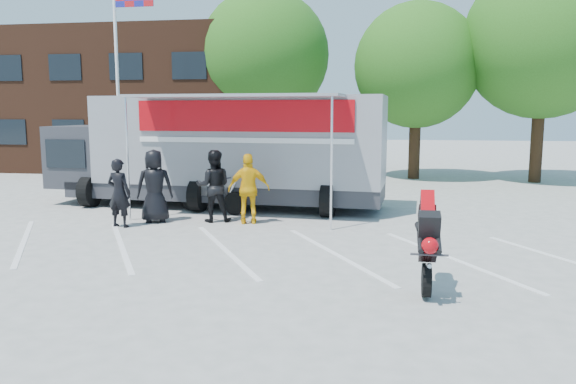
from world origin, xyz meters
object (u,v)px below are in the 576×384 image
(tree_right, at_px, (543,40))
(spectator_leather_c, at_px, (214,186))
(flagpole, at_px, (123,56))
(stunt_bike_rider, at_px, (423,287))
(tree_mid, at_px, (417,66))
(parked_motorcycle, at_px, (213,213))
(spectator_leather_a, at_px, (154,186))
(spectator_leather_b, at_px, (119,193))
(spectator_hivis, at_px, (249,189))
(transporter_truck, at_px, (225,206))
(tree_left, at_px, (264,56))

(tree_right, height_order, spectator_leather_c, tree_right)
(flagpole, height_order, stunt_bike_rider, flagpole)
(tree_mid, xyz_separation_m, spectator_leather_c, (-5.94, -10.99, -3.97))
(flagpole, distance_m, spectator_leather_c, 8.98)
(parked_motorcycle, relative_size, spectator_leather_c, 1.18)
(tree_right, bearing_deg, flagpole, -164.52)
(spectator_leather_a, distance_m, spectator_leather_b, 1.00)
(spectator_leather_a, height_order, spectator_hivis, spectator_leather_a)
(parked_motorcycle, bearing_deg, spectator_hivis, -115.45)
(parked_motorcycle, bearing_deg, transporter_truck, 16.36)
(spectator_leather_c, bearing_deg, spectator_leather_a, -1.64)
(flagpole, relative_size, tree_right, 0.88)
(tree_mid, height_order, stunt_bike_rider, tree_mid)
(flagpole, height_order, parked_motorcycle, flagpole)
(tree_right, relative_size, stunt_bike_rider, 5.00)
(flagpole, relative_size, spectator_hivis, 4.26)
(transporter_truck, bearing_deg, spectator_leather_a, -109.11)
(spectator_leather_b, bearing_deg, stunt_bike_rider, 161.42)
(spectator_leather_a, bearing_deg, flagpole, -81.34)
(tree_mid, bearing_deg, flagpole, -156.03)
(spectator_leather_c, bearing_deg, tree_right, -150.65)
(tree_left, xyz_separation_m, tree_right, (12.00, -1.50, 0.31))
(stunt_bike_rider, height_order, spectator_leather_a, spectator_leather_a)
(spectator_leather_c, height_order, spectator_hivis, spectator_leather_c)
(parked_motorcycle, relative_size, spectator_leather_a, 1.16)
(tree_left, bearing_deg, spectator_leather_a, -92.25)
(tree_mid, relative_size, tree_right, 0.84)
(flagpole, xyz_separation_m, transporter_truck, (4.94, -3.57, -5.05))
(flagpole, xyz_separation_m, parked_motorcycle, (4.88, -4.70, -5.05))
(flagpole, distance_m, tree_right, 16.88)
(tree_left, height_order, spectator_hivis, tree_left)
(tree_mid, height_order, tree_right, tree_right)
(spectator_leather_b, bearing_deg, tree_mid, -114.71)
(tree_right, bearing_deg, spectator_leather_c, -136.20)
(tree_left, bearing_deg, tree_right, -7.13)
(tree_left, bearing_deg, flagpole, -125.28)
(tree_left, xyz_separation_m, tree_mid, (7.00, -1.00, -0.62))
(transporter_truck, bearing_deg, parked_motorcycle, -89.05)
(spectator_leather_a, height_order, spectator_leather_b, spectator_leather_a)
(parked_motorcycle, bearing_deg, tree_mid, -13.82)
(stunt_bike_rider, bearing_deg, spectator_leather_a, 146.10)
(spectator_leather_b, bearing_deg, spectator_leather_c, -144.26)
(flagpole, distance_m, spectator_leather_b, 8.78)
(tree_left, distance_m, transporter_truck, 11.10)
(tree_mid, xyz_separation_m, spectator_leather_a, (-7.48, -11.34, -3.96))
(tree_right, distance_m, stunt_bike_rider, 17.54)
(spectator_leather_a, relative_size, spectator_hivis, 1.05)
(transporter_truck, relative_size, parked_motorcycle, 4.70)
(tree_left, bearing_deg, stunt_bike_rider, -69.76)
(transporter_truck, height_order, stunt_bike_rider, transporter_truck)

